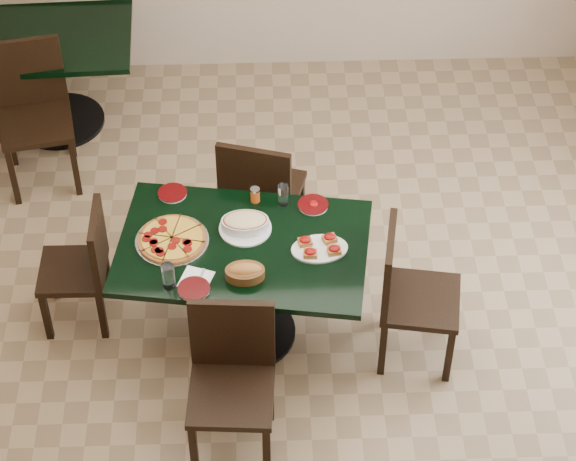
{
  "coord_description": "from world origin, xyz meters",
  "views": [
    {
      "loc": [
        -0.11,
        -4.36,
        5.16
      ],
      "look_at": [
        0.03,
        0.0,
        0.87
      ],
      "focal_mm": 70.0,
      "sensor_mm": 36.0,
      "label": 1
    }
  ],
  "objects_px": {
    "chair_left": "(84,263)",
    "bread_basket": "(245,272)",
    "chair_far": "(260,191)",
    "back_chair_near": "(33,105)",
    "lasagna_casserole": "(245,223)",
    "bruschetta_platter": "(320,247)",
    "chair_near": "(232,372)",
    "pepperoni_pizza": "(172,239)",
    "back_table": "(51,64)",
    "chair_right": "(406,289)",
    "main_table": "(244,268)"
  },
  "relations": [
    {
      "from": "chair_near",
      "to": "lasagna_casserole",
      "type": "distance_m",
      "value": 0.88
    },
    {
      "from": "bread_basket",
      "to": "chair_right",
      "type": "bearing_deg",
      "value": 4.73
    },
    {
      "from": "chair_far",
      "to": "chair_near",
      "type": "relative_size",
      "value": 1.01
    },
    {
      "from": "chair_left",
      "to": "back_table",
      "type": "bearing_deg",
      "value": -167.23
    },
    {
      "from": "main_table",
      "to": "chair_right",
      "type": "height_order",
      "value": "chair_right"
    },
    {
      "from": "chair_far",
      "to": "bread_basket",
      "type": "distance_m",
      "value": 0.95
    },
    {
      "from": "chair_far",
      "to": "bread_basket",
      "type": "bearing_deg",
      "value": 100.45
    },
    {
      "from": "main_table",
      "to": "bread_basket",
      "type": "bearing_deg",
      "value": -78.64
    },
    {
      "from": "lasagna_casserole",
      "to": "bruschetta_platter",
      "type": "xyz_separation_m",
      "value": [
        0.41,
        -0.18,
        -0.02
      ]
    },
    {
      "from": "back_chair_near",
      "to": "bread_basket",
      "type": "distance_m",
      "value": 2.27
    },
    {
      "from": "chair_right",
      "to": "back_chair_near",
      "type": "bearing_deg",
      "value": 63.22
    },
    {
      "from": "back_table",
      "to": "bruschetta_platter",
      "type": "relative_size",
      "value": 3.55
    },
    {
      "from": "bruschetta_platter",
      "to": "pepperoni_pizza",
      "type": "bearing_deg",
      "value": 167.6
    },
    {
      "from": "lasagna_casserole",
      "to": "bruschetta_platter",
      "type": "distance_m",
      "value": 0.45
    },
    {
      "from": "chair_right",
      "to": "bruschetta_platter",
      "type": "bearing_deg",
      "value": 87.59
    },
    {
      "from": "main_table",
      "to": "lasagna_casserole",
      "type": "bearing_deg",
      "value": 92.03
    },
    {
      "from": "bruschetta_platter",
      "to": "back_table",
      "type": "bearing_deg",
      "value": 123.98
    },
    {
      "from": "main_table",
      "to": "chair_right",
      "type": "distance_m",
      "value": 0.92
    },
    {
      "from": "pepperoni_pizza",
      "to": "back_chair_near",
      "type": "bearing_deg",
      "value": 123.51
    },
    {
      "from": "chair_left",
      "to": "bread_basket",
      "type": "height_order",
      "value": "bread_basket"
    },
    {
      "from": "chair_far",
      "to": "chair_left",
      "type": "relative_size",
      "value": 1.16
    },
    {
      "from": "chair_far",
      "to": "bread_basket",
      "type": "relative_size",
      "value": 4.45
    },
    {
      "from": "lasagna_casserole",
      "to": "chair_left",
      "type": "bearing_deg",
      "value": 176.33
    },
    {
      "from": "back_table",
      "to": "pepperoni_pizza",
      "type": "distance_m",
      "value": 2.23
    },
    {
      "from": "main_table",
      "to": "pepperoni_pizza",
      "type": "xyz_separation_m",
      "value": [
        -0.39,
        0.04,
        0.2
      ]
    },
    {
      "from": "pepperoni_pizza",
      "to": "bread_basket",
      "type": "relative_size",
      "value": 1.9
    },
    {
      "from": "chair_near",
      "to": "bruschetta_platter",
      "type": "height_order",
      "value": "chair_near"
    },
    {
      "from": "back_table",
      "to": "chair_left",
      "type": "distance_m",
      "value": 1.92
    },
    {
      "from": "chair_right",
      "to": "chair_left",
      "type": "bearing_deg",
      "value": 89.56
    },
    {
      "from": "chair_right",
      "to": "bruschetta_platter",
      "type": "xyz_separation_m",
      "value": [
        -0.49,
        0.1,
        0.25
      ]
    },
    {
      "from": "chair_far",
      "to": "chair_left",
      "type": "distance_m",
      "value": 1.15
    },
    {
      "from": "chair_near",
      "to": "bruschetta_platter",
      "type": "distance_m",
      "value": 0.86
    },
    {
      "from": "lasagna_casserole",
      "to": "bruschetta_platter",
      "type": "height_order",
      "value": "lasagna_casserole"
    },
    {
      "from": "chair_right",
      "to": "pepperoni_pizza",
      "type": "relative_size",
      "value": 2.27
    },
    {
      "from": "back_table",
      "to": "bruschetta_platter",
      "type": "height_order",
      "value": "bruschetta_platter"
    },
    {
      "from": "back_chair_near",
      "to": "lasagna_casserole",
      "type": "bearing_deg",
      "value": -56.17
    },
    {
      "from": "chair_left",
      "to": "bread_basket",
      "type": "bearing_deg",
      "value": 66.78
    },
    {
      "from": "lasagna_casserole",
      "to": "bread_basket",
      "type": "height_order",
      "value": "bread_basket"
    },
    {
      "from": "chair_far",
      "to": "back_chair_near",
      "type": "height_order",
      "value": "back_chair_near"
    },
    {
      "from": "chair_far",
      "to": "bread_basket",
      "type": "height_order",
      "value": "chair_far"
    },
    {
      "from": "pepperoni_pizza",
      "to": "main_table",
      "type": "bearing_deg",
      "value": -5.88
    },
    {
      "from": "bruschetta_platter",
      "to": "chair_right",
      "type": "bearing_deg",
      "value": -17.98
    },
    {
      "from": "chair_near",
      "to": "bread_basket",
      "type": "relative_size",
      "value": 4.39
    },
    {
      "from": "lasagna_casserole",
      "to": "back_chair_near",
      "type": "bearing_deg",
      "value": 133.81
    },
    {
      "from": "chair_near",
      "to": "bruschetta_platter",
      "type": "relative_size",
      "value": 2.82
    },
    {
      "from": "back_chair_near",
      "to": "bread_basket",
      "type": "bearing_deg",
      "value": -62.86
    },
    {
      "from": "chair_left",
      "to": "lasagna_casserole",
      "type": "bearing_deg",
      "value": 87.88
    },
    {
      "from": "main_table",
      "to": "back_table",
      "type": "relative_size",
      "value": 1.25
    },
    {
      "from": "chair_right",
      "to": "chair_far",
      "type": "bearing_deg",
      "value": 54.05
    },
    {
      "from": "lasagna_casserole",
      "to": "bruschetta_platter",
      "type": "relative_size",
      "value": 0.88
    }
  ]
}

